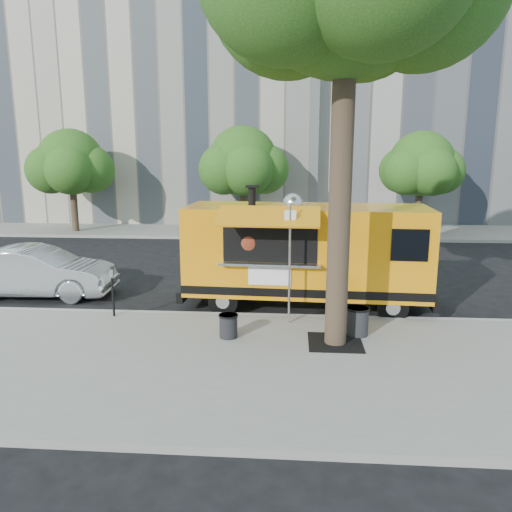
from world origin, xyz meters
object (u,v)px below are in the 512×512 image
(far_tree_a, at_px, (71,162))
(sign_post, at_px, (290,256))
(parking_meter, at_px, (112,285))
(trash_bin_right, at_px, (357,320))
(food_truck, at_px, (305,252))
(far_tree_c, at_px, (421,164))
(trash_bin_left, at_px, (228,325))
(far_tree_b, at_px, (243,161))
(sedan, at_px, (36,272))

(far_tree_a, height_order, sign_post, far_tree_a)
(far_tree_a, height_order, parking_meter, far_tree_a)
(parking_meter, relative_size, trash_bin_right, 2.02)
(sign_post, relative_size, food_truck, 0.43)
(far_tree_c, xyz_separation_m, sign_post, (-6.45, -13.95, -1.87))
(trash_bin_left, bearing_deg, far_tree_b, 94.36)
(parking_meter, bearing_deg, food_truck, 17.03)
(parking_meter, distance_m, sedan, 3.75)
(far_tree_c, relative_size, trash_bin_right, 7.86)
(far_tree_a, height_order, sedan, far_tree_a)
(sign_post, height_order, food_truck, food_truck)
(sign_post, xyz_separation_m, parking_meter, (-4.55, 0.20, -0.87))
(far_tree_a, bearing_deg, food_truck, -45.39)
(sedan, bearing_deg, far_tree_c, -52.77)
(far_tree_b, distance_m, parking_meter, 14.48)
(far_tree_a, distance_m, trash_bin_left, 18.37)
(far_tree_a, height_order, food_truck, far_tree_a)
(far_tree_b, height_order, parking_meter, far_tree_b)
(sign_post, relative_size, sedan, 0.64)
(far_tree_a, xyz_separation_m, parking_meter, (7.00, -13.65, -2.79))
(far_tree_c, distance_m, trash_bin_right, 15.78)
(parking_meter, distance_m, food_truck, 5.23)
(far_tree_b, relative_size, sedan, 1.18)
(sign_post, relative_size, trash_bin_right, 4.53)
(food_truck, xyz_separation_m, trash_bin_left, (-1.80, -2.81, -1.16))
(parking_meter, bearing_deg, trash_bin_left, -22.08)
(far_tree_c, height_order, sedan, far_tree_c)
(far_tree_b, bearing_deg, sedan, -113.16)
(sedan, relative_size, trash_bin_right, 7.03)
(parking_meter, distance_m, trash_bin_right, 6.23)
(trash_bin_left, distance_m, trash_bin_right, 3.00)
(sedan, xyz_separation_m, trash_bin_right, (9.28, -2.97, -0.26))
(trash_bin_left, bearing_deg, parking_meter, 157.92)
(sedan, distance_m, trash_bin_left, 7.14)
(sign_post, distance_m, trash_bin_left, 2.25)
(food_truck, distance_m, trash_bin_right, 2.92)
(sign_post, distance_m, food_truck, 1.79)
(far_tree_b, relative_size, trash_bin_right, 8.30)
(far_tree_b, bearing_deg, far_tree_c, -1.91)
(far_tree_b, height_order, sedan, far_tree_b)
(sign_post, xyz_separation_m, sedan, (-7.68, 2.26, -1.08))
(far_tree_a, relative_size, parking_meter, 4.01)
(sedan, bearing_deg, trash_bin_right, -110.14)
(far_tree_b, height_order, trash_bin_right, far_tree_b)
(trash_bin_right, bearing_deg, trash_bin_left, -172.87)
(far_tree_c, height_order, trash_bin_left, far_tree_c)
(sign_post, height_order, trash_bin_left, sign_post)
(parking_meter, height_order, trash_bin_left, parking_meter)
(far_tree_c, distance_m, trash_bin_left, 17.27)
(far_tree_a, xyz_separation_m, far_tree_c, (18.00, 0.10, -0.06))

